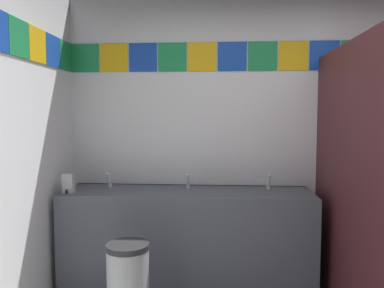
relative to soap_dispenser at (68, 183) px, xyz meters
name	(u,v)px	position (x,y,z in m)	size (l,w,h in m)	color
wall_back	(276,138)	(1.77, 0.49, 0.36)	(3.79, 0.09, 2.58)	silver
vanity_counter	(187,238)	(0.98, 0.16, -0.50)	(2.11, 0.57, 0.86)	#4C515B
faucet_left	(110,182)	(0.27, 0.25, -0.03)	(0.04, 0.10, 0.14)	silver
faucet_center	(188,183)	(0.98, 0.25, -0.03)	(0.04, 0.10, 0.14)	silver
faucet_right	(269,184)	(1.68, 0.25, -0.03)	(0.04, 0.10, 0.14)	silver
soap_dispenser	(68,183)	(0.00, 0.00, 0.00)	(0.09, 0.09, 0.16)	#B7BABF
stall_divider	(384,193)	(2.31, -0.54, 0.07)	(0.92, 1.46, 2.01)	#471E23
trash_bin	(128,288)	(0.63, -0.53, -0.63)	(0.30, 0.30, 0.63)	#999EA3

